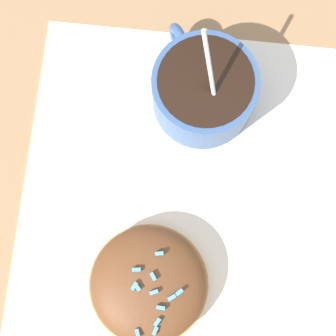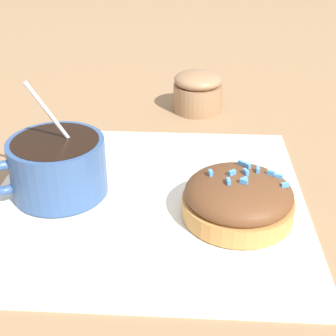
{
  "view_description": "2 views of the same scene",
  "coord_description": "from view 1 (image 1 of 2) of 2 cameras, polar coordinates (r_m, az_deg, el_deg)",
  "views": [
    {
      "loc": [
        0.08,
        0.0,
        0.52
      ],
      "look_at": [
        -0.01,
        -0.02,
        0.03
      ],
      "focal_mm": 60.0,
      "sensor_mm": 36.0,
      "label": 1
    },
    {
      "loc": [
        0.09,
        -0.38,
        0.26
      ],
      "look_at": [
        0.02,
        0.01,
        0.03
      ],
      "focal_mm": 50.0,
      "sensor_mm": 36.0,
      "label": 2
    }
  ],
  "objects": [
    {
      "name": "ground_plane",
      "position": [
        0.52,
        1.54,
        -2.38
      ],
      "size": [
        3.0,
        3.0,
        0.0
      ],
      "primitive_type": "plane",
      "color": "#93704C"
    },
    {
      "name": "coffee_cup",
      "position": [
        0.51,
        3.11,
        8.09
      ],
      "size": [
        0.11,
        0.09,
        0.12
      ],
      "color": "#335184",
      "rests_on": "paper_napkin"
    },
    {
      "name": "paper_napkin",
      "position": [
        0.52,
        1.54,
        -2.35
      ],
      "size": [
        0.35,
        0.34,
        0.0
      ],
      "color": "white",
      "rests_on": "ground_plane"
    },
    {
      "name": "frosted_pastry",
      "position": [
        0.49,
        -2.52,
        -11.58
      ],
      "size": [
        0.1,
        0.1,
        0.05
      ],
      "color": "#C18442",
      "rests_on": "paper_napkin"
    }
  ]
}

